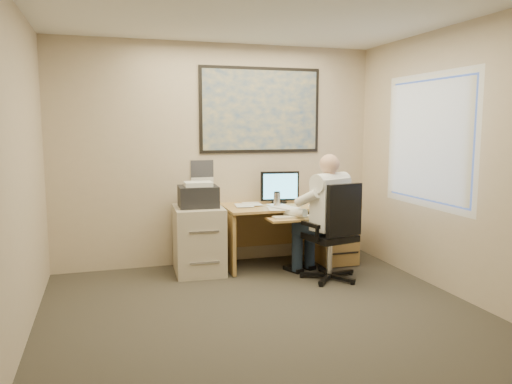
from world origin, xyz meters
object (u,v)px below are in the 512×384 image
object	(u,v)px
desk	(313,227)
person	(329,217)
office_chair	(331,252)
filing_cabinet	(199,234)

from	to	relation	value
desk	person	xyz separation A→B (m)	(-0.10, -0.69, 0.26)
desk	person	bearing A→B (deg)	-98.59
desk	office_chair	distance (m)	0.79
filing_cabinet	person	size ratio (longest dim) A/B	0.76
office_chair	person	size ratio (longest dim) A/B	0.79
filing_cabinet	person	world-z (taller)	person
desk	filing_cabinet	size ratio (longest dim) A/B	1.50
office_chair	person	world-z (taller)	person
person	office_chair	bearing A→B (deg)	-120.96
office_chair	desk	bearing A→B (deg)	69.47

